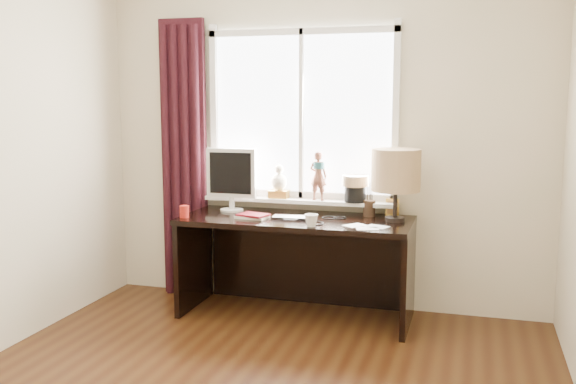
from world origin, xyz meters
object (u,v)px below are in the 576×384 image
(mug, at_px, (311,220))
(red_cup, at_px, (184,212))
(laptop, at_px, (293,218))
(monitor, at_px, (231,176))
(desk, at_px, (299,247))
(table_lamp, at_px, (396,171))

(mug, distance_m, red_cup, 0.99)
(laptop, relative_size, monitor, 0.60)
(mug, bearing_deg, laptop, 130.11)
(laptop, distance_m, red_cup, 0.81)
(red_cup, relative_size, desk, 0.05)
(desk, bearing_deg, mug, -63.66)
(laptop, relative_size, red_cup, 3.27)
(laptop, bearing_deg, table_lamp, 6.04)
(red_cup, xyz_separation_m, desk, (0.80, 0.32, -0.29))
(desk, bearing_deg, laptop, -91.75)
(desk, bearing_deg, red_cup, -158.42)
(red_cup, height_order, monitor, monitor)
(laptop, xyz_separation_m, desk, (0.00, 0.15, -0.26))
(laptop, xyz_separation_m, mug, (0.19, -0.23, 0.04))
(mug, bearing_deg, table_lamp, 34.41)
(laptop, height_order, monitor, monitor)
(desk, xyz_separation_m, table_lamp, (0.72, -0.02, 0.61))
(monitor, bearing_deg, red_cup, -122.91)
(laptop, height_order, mug, mug)
(mug, height_order, desk, mug)
(table_lamp, bearing_deg, monitor, 177.10)
(laptop, height_order, red_cup, red_cup)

